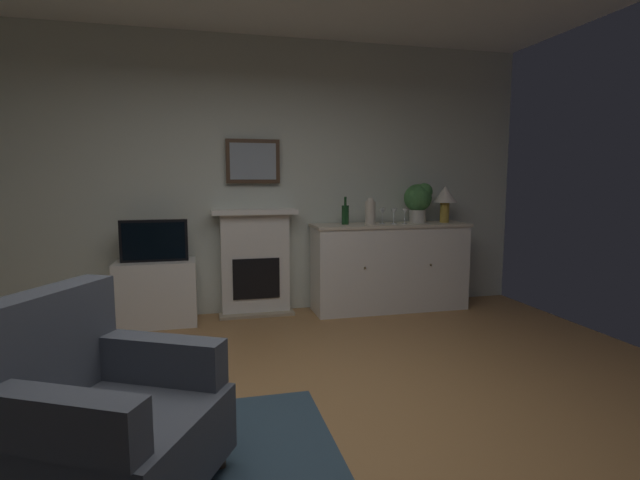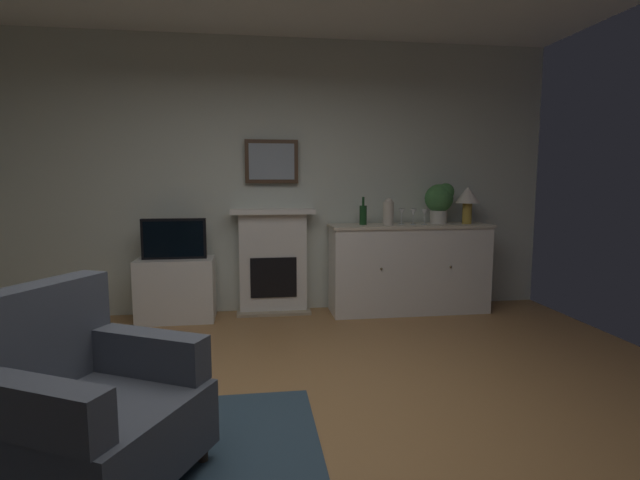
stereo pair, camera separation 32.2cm
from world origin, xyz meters
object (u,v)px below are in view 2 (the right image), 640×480
at_px(framed_picture, 272,162).
at_px(tv_set, 174,239).
at_px(potted_plant_small, 440,200).
at_px(wine_glass_center, 413,213).
at_px(fireplace_unit, 273,261).
at_px(sideboard_cabinet, 409,268).
at_px(table_lamp, 468,197).
at_px(armchair, 84,406).
at_px(vase_decorative, 388,212).
at_px(tv_cabinet, 176,289).
at_px(wine_glass_right, 425,213).
at_px(wine_glass_left, 402,213).
at_px(wine_bottle, 363,215).

height_order(framed_picture, tv_set, framed_picture).
bearing_deg(framed_picture, potted_plant_small, -5.71).
bearing_deg(wine_glass_center, fireplace_unit, 172.22).
relative_size(fireplace_unit, sideboard_cabinet, 0.65).
distance_m(table_lamp, armchair, 4.13).
bearing_deg(vase_decorative, wine_glass_center, 5.79).
relative_size(vase_decorative, tv_cabinet, 0.37).
height_order(table_lamp, vase_decorative, table_lamp).
height_order(table_lamp, wine_glass_center, table_lamp).
distance_m(vase_decorative, tv_cabinet, 2.29).
bearing_deg(vase_decorative, wine_glass_right, -0.99).
bearing_deg(armchair, wine_glass_center, 47.19).
distance_m(wine_glass_right, tv_set, 2.55).
distance_m(table_lamp, wine_glass_center, 0.62).
distance_m(fireplace_unit, sideboard_cabinet, 1.44).
bearing_deg(potted_plant_small, wine_glass_right, -153.51).
bearing_deg(framed_picture, vase_decorative, -12.99).
bearing_deg(wine_glass_left, wine_glass_right, -21.07).
height_order(table_lamp, tv_cabinet, table_lamp).
bearing_deg(fireplace_unit, wine_bottle, -9.25).
distance_m(fireplace_unit, wine_bottle, 1.07).
relative_size(wine_bottle, armchair, 0.27).
xyz_separation_m(wine_glass_right, potted_plant_small, (0.20, 0.10, 0.13)).
xyz_separation_m(wine_glass_left, wine_glass_right, (0.22, -0.08, 0.00)).
xyz_separation_m(tv_set, armchair, (-0.01, -2.65, -0.44)).
xyz_separation_m(fireplace_unit, table_lamp, (2.06, -0.18, 0.67)).
bearing_deg(tv_set, table_lamp, 0.15).
distance_m(framed_picture, vase_decorative, 1.32).
height_order(sideboard_cabinet, armchair, sideboard_cabinet).
xyz_separation_m(tv_cabinet, armchair, (-0.01, -2.67, 0.07)).
height_order(fireplace_unit, tv_cabinet, fireplace_unit).
bearing_deg(fireplace_unit, sideboard_cabinet, -7.06).
height_order(table_lamp, wine_bottle, table_lamp).
xyz_separation_m(sideboard_cabinet, armchair, (-2.42, -2.66, -0.09)).
xyz_separation_m(wine_glass_left, armchair, (-2.33, -2.69, -0.68)).
relative_size(table_lamp, wine_glass_center, 2.42).
bearing_deg(armchair, tv_set, 89.76).
relative_size(sideboard_cabinet, wine_glass_right, 10.25).
distance_m(fireplace_unit, wine_glass_center, 1.56).
bearing_deg(armchair, sideboard_cabinet, 47.74).
bearing_deg(wine_glass_center, wine_bottle, 174.84).
bearing_deg(wine_glass_center, armchair, -132.81).
bearing_deg(vase_decorative, potted_plant_small, 9.17).
bearing_deg(armchair, framed_picture, 71.12).
height_order(sideboard_cabinet, wine_glass_center, wine_glass_center).
bearing_deg(tv_set, tv_cabinet, 90.00).
relative_size(sideboard_cabinet, vase_decorative, 6.01).
height_order(fireplace_unit, wine_glass_right, wine_glass_right).
xyz_separation_m(framed_picture, tv_set, (-0.97, -0.23, -0.76)).
bearing_deg(armchair, wine_bottle, 54.46).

